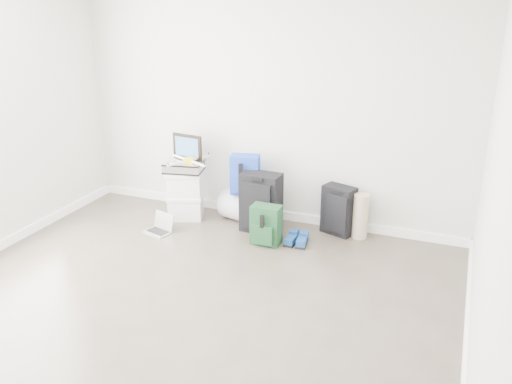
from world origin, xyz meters
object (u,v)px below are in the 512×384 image
at_px(boxes_stack, 185,195).
at_px(duffel_bag, 246,207).
at_px(briefcase, 184,166).
at_px(carry_on, 338,210).
at_px(laptop, 160,227).
at_px(large_suitcase, 261,203).

bearing_deg(boxes_stack, duffel_bag, -7.81).
height_order(boxes_stack, briefcase, briefcase).
bearing_deg(carry_on, briefcase, -153.62).
bearing_deg(duffel_bag, laptop, -127.85).
height_order(boxes_stack, duffel_bag, boxes_stack).
distance_m(boxes_stack, laptop, 0.52).
bearing_deg(duffel_bag, briefcase, -153.87).
bearing_deg(boxes_stack, large_suitcase, -21.84).
bearing_deg(briefcase, large_suitcase, -13.58).
relative_size(boxes_stack, carry_on, 1.05).
bearing_deg(boxes_stack, briefcase, 96.46).
bearing_deg(briefcase, boxes_stack, -75.29).
height_order(boxes_stack, large_suitcase, large_suitcase).
distance_m(boxes_stack, large_suitcase, 0.95).
relative_size(boxes_stack, large_suitcase, 0.85).
xyz_separation_m(briefcase, carry_on, (1.75, 0.22, -0.36)).
distance_m(boxes_stack, carry_on, 1.77).
height_order(duffel_bag, carry_on, carry_on).
bearing_deg(large_suitcase, carry_on, 19.44).
relative_size(briefcase, duffel_bag, 0.74).
height_order(large_suitcase, laptop, large_suitcase).
height_order(briefcase, duffel_bag, briefcase).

